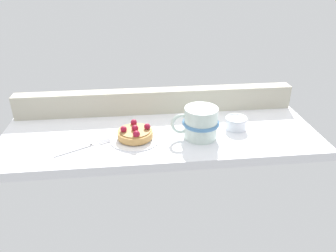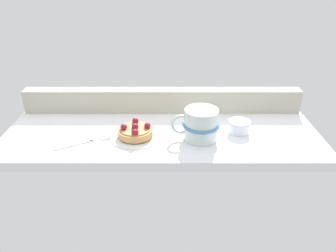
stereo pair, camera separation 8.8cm
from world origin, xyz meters
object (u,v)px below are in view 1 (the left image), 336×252
dessert_plate (135,138)px  raspberry_tart (135,133)px  sugar_bowl (236,123)px  coffee_mug (200,123)px  dessert_fork (84,147)px

dessert_plate → raspberry_tart: bearing=-69.2°
raspberry_tart → sugar_bowl: raspberry_tart is taller
dessert_plate → coffee_mug: 18.10cm
coffee_mug → dessert_fork: bearing=-175.5°
raspberry_tart → coffee_mug: size_ratio=0.72×
dessert_plate → raspberry_tart: raspberry_tart is taller
dessert_fork → sugar_bowl: size_ratio=2.24×
dessert_plate → sugar_bowl: bearing=6.0°
dessert_plate → sugar_bowl: (29.03, 3.03, 1.57)cm
coffee_mug → dessert_fork: coffee_mug is taller
dessert_fork → raspberry_tart: bearing=13.1°
coffee_mug → sugar_bowl: 12.24cm
dessert_plate → dessert_fork: dessert_plate is taller
raspberry_tart → coffee_mug: 17.80cm
dessert_fork → sugar_bowl: sugar_bowl is taller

